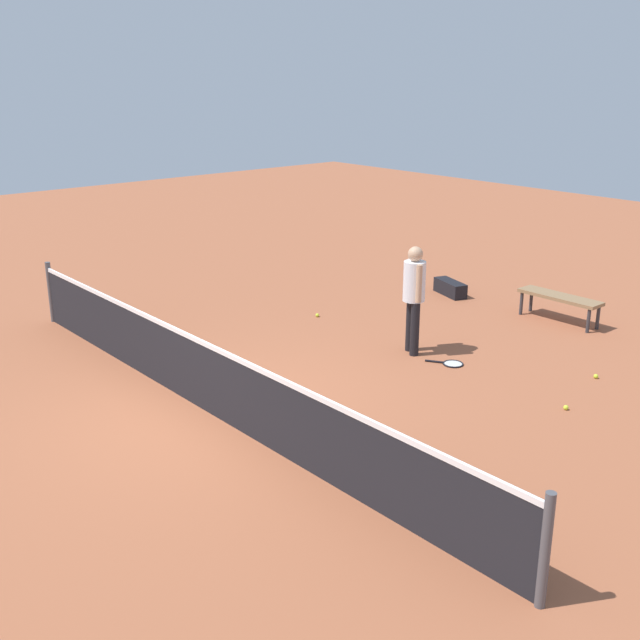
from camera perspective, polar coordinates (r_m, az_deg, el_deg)
The scene contains 9 objects.
ground_plane at distance 10.18m, azimuth -8.19°, elevation -6.77°, with size 40.00×40.00×0.00m, color #9E5638.
court_net at distance 9.98m, azimuth -8.32°, elevation -4.16°, with size 10.09×0.09×1.07m.
player_near_side at distance 11.88m, azimuth 6.96°, elevation 2.16°, with size 0.50×0.46×1.70m.
tennis_racket_near_player at distance 11.80m, azimuth 9.68°, elevation -3.19°, with size 0.59×0.45×0.03m.
tennis_ball_near_player at distance 10.63m, azimuth 17.72°, elevation -6.18°, with size 0.07×0.07×0.07m, color #C6E033.
tennis_ball_by_net at distance 13.82m, azimuth -0.20°, elevation 0.36°, with size 0.07×0.07×0.07m, color #C6E033.
tennis_ball_midcourt at distance 11.80m, azimuth 19.72°, elevation -3.94°, with size 0.07×0.07×0.07m, color #C6E033.
courtside_bench at distance 14.10m, azimuth 17.30°, elevation 1.50°, with size 1.50×0.40×0.48m.
equipment_bag at distance 15.40m, azimuth 9.53°, elevation 2.39°, with size 0.85×0.51×0.28m.
Camera 1 is at (-7.86, 4.87, 4.25)m, focal length 43.29 mm.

